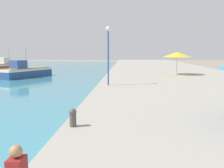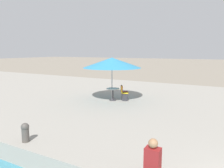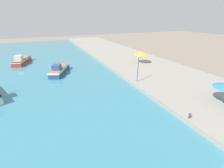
{
  "view_description": "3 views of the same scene",
  "coord_description": "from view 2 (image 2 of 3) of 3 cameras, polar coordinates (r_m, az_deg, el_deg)",
  "views": [
    {
      "loc": [
        2.28,
        -1.05,
        3.3
      ],
      "look_at": [
        1.5,
        13.0,
        1.47
      ],
      "focal_mm": 40.0,
      "sensor_mm": 36.0,
      "label": 1
    },
    {
      "loc": [
        -4.26,
        1.53,
        3.69
      ],
      "look_at": [
        7.35,
        7.93,
        1.67
      ],
      "focal_mm": 35.0,
      "sensor_mm": 36.0,
      "label": 2
    },
    {
      "loc": [
        -12.8,
        -1.26,
        10.71
      ],
      "look_at": [
        -4.0,
        18.0,
        1.27
      ],
      "focal_mm": 24.0,
      "sensor_mm": 36.0,
      "label": 3
    }
  ],
  "objects": [
    {
      "name": "person_at_quay",
      "position": [
        5.47,
        10.4,
        -19.55
      ],
      "size": [
        0.55,
        0.36,
        1.02
      ],
      "color": "#232328",
      "rests_on": "quay_promenade"
    },
    {
      "name": "cafe_chair_right",
      "position": [
        13.56,
        3.25,
        -2.81
      ],
      "size": [
        0.58,
        0.58,
        0.91
      ],
      "rotation": [
        0.0,
        0.0,
        3.78
      ],
      "color": "#2D2D33",
      "rests_on": "quay_promenade"
    },
    {
      "name": "cafe_umbrella_pink",
      "position": [
        13.28,
        0.0,
        5.59
      ],
      "size": [
        3.53,
        3.53,
        2.62
      ],
      "color": "#B7B7B7",
      "rests_on": "quay_promenade"
    },
    {
      "name": "mooring_bollard",
      "position": [
        7.98,
        -21.71,
        -11.53
      ],
      "size": [
        0.26,
        0.26,
        0.65
      ],
      "color": "#4C4742",
      "rests_on": "quay_promenade"
    },
    {
      "name": "cafe_chair_left",
      "position": [
        13.4,
        3.31,
        -2.96
      ],
      "size": [
        0.54,
        0.55,
        0.91
      ],
      "rotation": [
        0.0,
        0.0,
        3.55
      ],
      "color": "#2D2D33",
      "rests_on": "quay_promenade"
    },
    {
      "name": "cafe_table",
      "position": [
        13.4,
        0.23,
        -2.03
      ],
      "size": [
        0.8,
        0.8,
        0.74
      ],
      "color": "#333338",
      "rests_on": "quay_promenade"
    }
  ]
}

